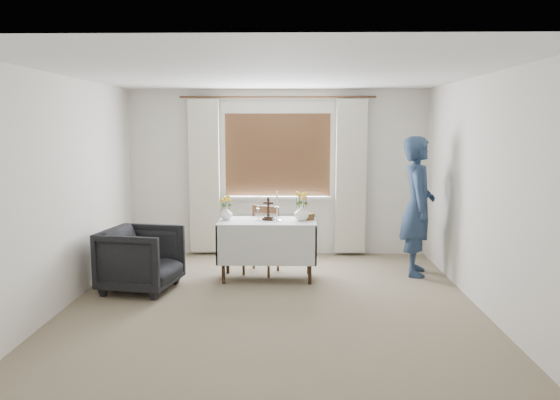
{
  "coord_description": "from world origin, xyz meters",
  "views": [
    {
      "loc": [
        0.21,
        -5.75,
        1.97
      ],
      "look_at": [
        0.07,
        0.89,
        1.05
      ],
      "focal_mm": 35.0,
      "sensor_mm": 36.0,
      "label": 1
    }
  ],
  "objects_px": {
    "armchair": "(141,259)",
    "flower_vase_left": "(226,213)",
    "wooden_chair": "(261,240)",
    "flower_vase_right": "(301,213)",
    "altar_table": "(267,250)",
    "person": "(418,206)",
    "wooden_cross": "(268,209)"
  },
  "relations": [
    {
      "from": "armchair",
      "to": "flower_vase_right",
      "type": "relative_size",
      "value": 4.3
    },
    {
      "from": "wooden_chair",
      "to": "flower_vase_left",
      "type": "distance_m",
      "value": 0.63
    },
    {
      "from": "flower_vase_left",
      "to": "flower_vase_right",
      "type": "height_order",
      "value": "flower_vase_right"
    },
    {
      "from": "wooden_chair",
      "to": "flower_vase_right",
      "type": "height_order",
      "value": "flower_vase_right"
    },
    {
      "from": "armchair",
      "to": "person",
      "type": "height_order",
      "value": "person"
    },
    {
      "from": "altar_table",
      "to": "armchair",
      "type": "xyz_separation_m",
      "value": [
        -1.49,
        -0.52,
        0.0
      ]
    },
    {
      "from": "altar_table",
      "to": "wooden_chair",
      "type": "xyz_separation_m",
      "value": [
        -0.1,
        0.27,
        0.07
      ]
    },
    {
      "from": "flower_vase_left",
      "to": "flower_vase_right",
      "type": "distance_m",
      "value": 0.97
    },
    {
      "from": "altar_table",
      "to": "flower_vase_right",
      "type": "bearing_deg",
      "value": 1.62
    },
    {
      "from": "armchair",
      "to": "flower_vase_left",
      "type": "bearing_deg",
      "value": -48.41
    },
    {
      "from": "wooden_cross",
      "to": "person",
      "type": "bearing_deg",
      "value": 21.46
    },
    {
      "from": "wooden_cross",
      "to": "armchair",
      "type": "bearing_deg",
      "value": -145.16
    },
    {
      "from": "person",
      "to": "wooden_chair",
      "type": "bearing_deg",
      "value": 99.14
    },
    {
      "from": "wooden_cross",
      "to": "flower_vase_left",
      "type": "distance_m",
      "value": 0.55
    },
    {
      "from": "altar_table",
      "to": "person",
      "type": "relative_size",
      "value": 0.68
    },
    {
      "from": "person",
      "to": "wooden_cross",
      "type": "height_order",
      "value": "person"
    },
    {
      "from": "wooden_chair",
      "to": "altar_table",
      "type": "bearing_deg",
      "value": -51.68
    },
    {
      "from": "altar_table",
      "to": "flower_vase_left",
      "type": "xyz_separation_m",
      "value": [
        -0.53,
        0.05,
        0.46
      ]
    },
    {
      "from": "altar_table",
      "to": "wooden_cross",
      "type": "bearing_deg",
      "value": 66.58
    },
    {
      "from": "wooden_chair",
      "to": "person",
      "type": "bearing_deg",
      "value": 18.51
    },
    {
      "from": "flower_vase_left",
      "to": "armchair",
      "type": "bearing_deg",
      "value": -148.86
    },
    {
      "from": "wooden_chair",
      "to": "wooden_cross",
      "type": "xyz_separation_m",
      "value": [
        0.11,
        -0.24,
        0.46
      ]
    },
    {
      "from": "armchair",
      "to": "person",
      "type": "relative_size",
      "value": 0.46
    },
    {
      "from": "person",
      "to": "flower_vase_left",
      "type": "bearing_deg",
      "value": 104.22
    },
    {
      "from": "altar_table",
      "to": "armchair",
      "type": "relative_size",
      "value": 1.48
    },
    {
      "from": "altar_table",
      "to": "wooden_cross",
      "type": "xyz_separation_m",
      "value": [
        0.01,
        0.03,
        0.53
      ]
    },
    {
      "from": "altar_table",
      "to": "person",
      "type": "height_order",
      "value": "person"
    },
    {
      "from": "wooden_cross",
      "to": "flower_vase_right",
      "type": "xyz_separation_m",
      "value": [
        0.42,
        -0.02,
        -0.05
      ]
    },
    {
      "from": "altar_table",
      "to": "flower_vase_left",
      "type": "height_order",
      "value": "flower_vase_left"
    },
    {
      "from": "wooden_chair",
      "to": "flower_vase_right",
      "type": "xyz_separation_m",
      "value": [
        0.53,
        -0.26,
        0.41
      ]
    },
    {
      "from": "wooden_cross",
      "to": "flower_vase_left",
      "type": "relative_size",
      "value": 1.79
    },
    {
      "from": "wooden_chair",
      "to": "wooden_cross",
      "type": "height_order",
      "value": "wooden_cross"
    }
  ]
}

